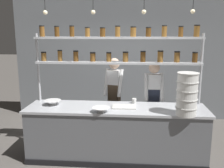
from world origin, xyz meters
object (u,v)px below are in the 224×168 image
object	(u,v)px
spice_shelf_unit	(118,52)
serving_cup_front	(134,101)
prep_bowl_near_left	(101,110)
prep_bowl_center_front	(186,107)
prep_bowl_center_back	(53,103)
cutting_board	(124,107)
chef_center	(153,98)
chef_left	(114,94)
container_stack	(187,94)

from	to	relation	value
spice_shelf_unit	serving_cup_front	xyz separation A→B (m)	(0.29, -0.06, -0.86)
prep_bowl_near_left	prep_bowl_center_front	size ratio (longest dim) A/B	1.12
prep_bowl_near_left	prep_bowl_center_back	xyz separation A→B (m)	(-0.89, 0.34, 0.00)
cutting_board	serving_cup_front	world-z (taller)	serving_cup_front
prep_bowl_center_front	prep_bowl_center_back	world-z (taller)	prep_bowl_center_back
cutting_board	prep_bowl_near_left	distance (m)	0.45
chef_center	serving_cup_front	bearing A→B (deg)	-138.17
chef_left	prep_bowl_near_left	distance (m)	1.06
chef_center	serving_cup_front	xyz separation A→B (m)	(-0.37, -0.35, 0.04)
spice_shelf_unit	chef_left	size ratio (longest dim) A/B	1.75
serving_cup_front	chef_center	bearing A→B (deg)	43.94
container_stack	prep_bowl_center_front	bearing A→B (deg)	77.71
container_stack	prep_bowl_near_left	bearing A→B (deg)	178.43
chef_left	prep_bowl_center_front	distance (m)	1.46
prep_bowl_near_left	prep_bowl_center_back	world-z (taller)	prep_bowl_center_back
cutting_board	serving_cup_front	size ratio (longest dim) A/B	4.51
cutting_board	prep_bowl_center_front	distance (m)	1.03
chef_left	spice_shelf_unit	bearing A→B (deg)	-61.87
container_stack	cutting_board	bearing A→B (deg)	161.47
chef_center	chef_left	bearing A→B (deg)	166.73
chef_center	serving_cup_front	distance (m)	0.51
chef_center	container_stack	xyz separation A→B (m)	(0.42, -0.94, 0.33)
chef_left	cutting_board	world-z (taller)	chef_left
chef_left	serving_cup_front	xyz separation A→B (m)	(0.39, -0.50, 0.00)
serving_cup_front	prep_bowl_center_back	bearing A→B (deg)	-171.32
container_stack	prep_bowl_center_back	world-z (taller)	container_stack
container_stack	spice_shelf_unit	bearing A→B (deg)	148.83
chef_center	spice_shelf_unit	bearing A→B (deg)	-158.12
prep_bowl_center_front	prep_bowl_center_back	size ratio (longest dim) A/B	0.86
container_stack	prep_bowl_center_back	xyz separation A→B (m)	(-2.20, 0.37, -0.29)
chef_left	serving_cup_front	bearing A→B (deg)	-37.08
spice_shelf_unit	cutting_board	distance (m)	0.95
spice_shelf_unit	chef_center	bearing A→B (deg)	23.99
prep_bowl_center_back	container_stack	bearing A→B (deg)	-9.60
cutting_board	prep_bowl_near_left	world-z (taller)	prep_bowl_near_left
prep_bowl_center_front	serving_cup_front	xyz separation A→B (m)	(-0.86, 0.25, 0.01)
cutting_board	prep_bowl_center_back	size ratio (longest dim) A/B	1.35
chef_center	prep_bowl_center_front	distance (m)	0.78
spice_shelf_unit	prep_bowl_center_front	size ratio (longest dim) A/B	11.52
chef_left	cutting_board	size ratio (longest dim) A/B	4.18
chef_left	container_stack	xyz separation A→B (m)	(1.18, -1.09, 0.29)
chef_left	container_stack	world-z (taller)	chef_left
chef_center	prep_bowl_center_back	xyz separation A→B (m)	(-1.78, -0.57, 0.04)
chef_left	prep_bowl_near_left	bearing A→B (deg)	-82.17
prep_bowl_center_front	chef_center	bearing A→B (deg)	129.11
cutting_board	prep_bowl_center_front	bearing A→B (deg)	1.05
prep_bowl_near_left	prep_bowl_center_front	bearing A→B (deg)	12.35
serving_cup_front	chef_left	bearing A→B (deg)	128.12
container_stack	prep_bowl_center_front	distance (m)	0.45
prep_bowl_center_front	serving_cup_front	world-z (taller)	serving_cup_front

